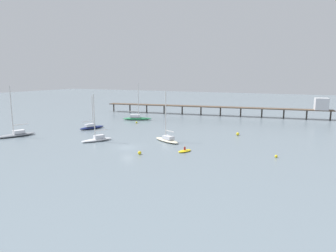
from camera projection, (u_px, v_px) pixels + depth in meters
ground_plane at (127, 147)px, 62.00m from camera, size 400.00×400.00×0.00m
pier at (250, 106)px, 106.48m from camera, size 80.81×15.02×7.17m
sailboat_gray at (16, 134)px, 72.96m from camera, size 5.55×9.40×12.21m
sailboat_cream at (167, 139)px, 67.16m from camera, size 7.67×5.28×11.14m
sailboat_green at (137, 118)px, 99.55m from camera, size 9.44×6.06×12.09m
sailboat_white at (97, 138)px, 67.76m from camera, size 5.01×7.14×10.54m
sailboat_navy at (92, 127)px, 83.04m from camera, size 4.24×7.55×8.91m
dinghy_yellow at (185, 151)px, 58.51m from camera, size 2.52×3.43×1.14m
mooring_buoy_near at (238, 134)px, 74.17m from camera, size 0.78×0.78×0.78m
mooring_buoy_inner at (276, 156)px, 54.31m from camera, size 0.53×0.53×0.53m
mooring_buoy_mid at (137, 122)px, 92.77m from camera, size 0.54×0.54×0.54m
mooring_buoy_far at (140, 153)px, 56.44m from camera, size 0.68×0.68×0.68m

